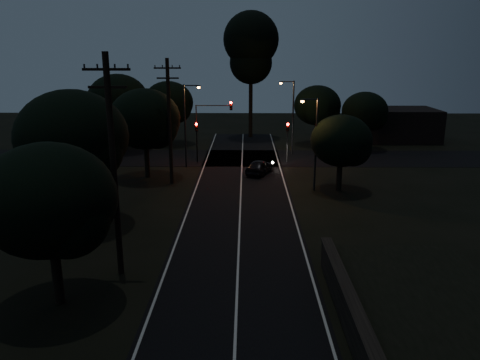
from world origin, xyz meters
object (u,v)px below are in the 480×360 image
object	(u,v)px
tall_pine	(251,47)
utility_pole_far	(169,120)
streetlight_b	(291,112)
signal_mast	(213,120)
signal_left	(197,135)
signal_right	(287,135)
utility_pole_mid	(113,164)
car	(260,167)
streetlight_c	(314,138)
streetlight_a	(187,120)

from	to	relation	value
tall_pine	utility_pole_far	bearing A→B (deg)	-106.93
streetlight_b	utility_pole_far	bearing A→B (deg)	-133.30
tall_pine	signal_mast	xyz separation A→B (m)	(-3.91, -15.01, -7.22)
signal_left	signal_right	xyz separation A→B (m)	(9.20, 0.00, 0.00)
utility_pole_mid	car	size ratio (longest dim) A/B	2.75
utility_pole_far	car	xyz separation A→B (m)	(7.69, 3.30, -4.80)
streetlight_c	streetlight_a	bearing A→B (deg)	144.31
signal_right	streetlight_c	distance (m)	10.18
signal_left	car	xyz separation A→B (m)	(6.29, -4.69, -2.15)
streetlight_b	car	bearing A→B (deg)	-112.58
streetlight_b	tall_pine	bearing A→B (deg)	111.38
utility_pole_far	tall_pine	world-z (taller)	tall_pine
utility_pole_mid	car	xyz separation A→B (m)	(7.69, 20.30, -5.06)
utility_pole_far	streetlight_b	size ratio (longest dim) A/B	1.31
signal_left	streetlight_a	world-z (taller)	streetlight_a
tall_pine	streetlight_b	distance (m)	13.69
signal_left	signal_right	bearing A→B (deg)	0.00
streetlight_a	streetlight_b	size ratio (longest dim) A/B	1.00
signal_left	streetlight_a	size ratio (longest dim) A/B	0.51
signal_mast	streetlight_a	size ratio (longest dim) A/B	0.78
signal_right	streetlight_a	distance (m)	10.26
tall_pine	signal_left	world-z (taller)	tall_pine
car	signal_mast	bearing A→B (deg)	-23.10
tall_pine	car	bearing A→B (deg)	-88.00
signal_mast	utility_pole_far	bearing A→B (deg)	-111.11
utility_pole_mid	streetlight_a	distance (m)	23.04
tall_pine	utility_pole_mid	bearing A→B (deg)	-99.93
utility_pole_mid	streetlight_c	distance (m)	19.15
signal_left	signal_mast	bearing A→B (deg)	0.13
streetlight_a	utility_pole_mid	bearing A→B (deg)	-91.73
signal_left	streetlight_a	xyz separation A→B (m)	(-0.71, -1.99, 1.80)
utility_pole_mid	tall_pine	world-z (taller)	tall_pine
signal_left	streetlight_a	distance (m)	2.77
utility_pole_far	streetlight_c	distance (m)	12.05
signal_left	streetlight_a	bearing A→B (deg)	-109.59
utility_pole_mid	tall_pine	distance (m)	41.02
utility_pole_mid	streetlight_c	xyz separation A→B (m)	(11.83, 15.00, -1.39)
signal_left	streetlight_b	xyz separation A→B (m)	(9.91, 4.01, 1.80)
utility_pole_far	streetlight_a	size ratio (longest dim) A/B	1.31
utility_pole_far	utility_pole_mid	bearing A→B (deg)	-90.00
utility_pole_far	signal_mast	world-z (taller)	utility_pole_far
utility_pole_mid	signal_left	xyz separation A→B (m)	(1.40, 24.99, -2.90)
signal_left	streetlight_b	world-z (taller)	streetlight_b
utility_pole_mid	signal_left	distance (m)	25.19
streetlight_b	car	world-z (taller)	streetlight_b
tall_pine	streetlight_a	distance (m)	19.41
signal_right	car	bearing A→B (deg)	-121.84
utility_pole_mid	streetlight_c	bearing A→B (deg)	51.74
signal_right	streetlight_a	bearing A→B (deg)	-168.66
utility_pole_mid	utility_pole_far	size ratio (longest dim) A/B	1.05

